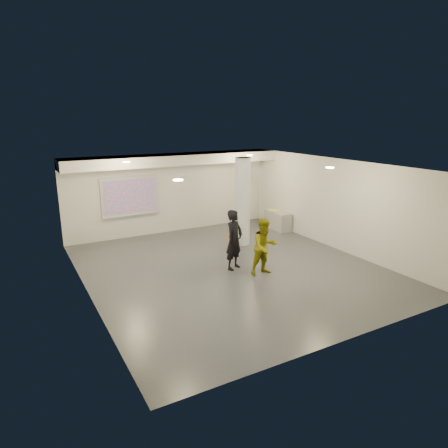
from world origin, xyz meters
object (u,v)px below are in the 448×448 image
woman (234,240)px  man (265,247)px  projection_screen (130,196)px  credenza (278,220)px  column (243,202)px

woman → man: size_ratio=1.08×
projection_screen → credenza: 5.71m
projection_screen → man: projection_screen is taller
projection_screen → man: 5.77m
column → credenza: size_ratio=2.48×
credenza → man: 4.76m
column → credenza: bearing=22.9°
credenza → man: bearing=-129.9°
credenza → man: (-3.11, -3.57, 0.46)m
woman → man: 0.94m
column → projection_screen: bearing=139.4°
projection_screen → credenza: (5.32, -1.72, -1.17)m
column → woman: (-1.42, -1.86, -0.62)m
credenza → woman: woman is taller
column → man: size_ratio=1.85×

